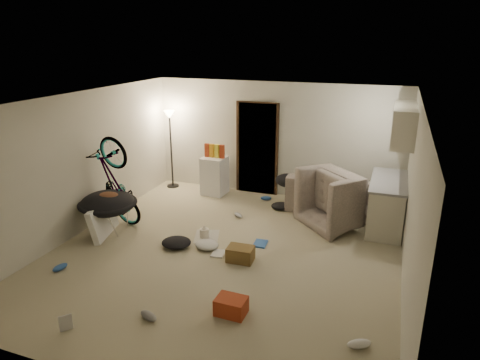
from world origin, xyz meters
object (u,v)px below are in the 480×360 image
(drink_case_b, at_px, (231,306))
(juicer, at_px, (204,232))
(floor_lamp, at_px, (170,133))
(mini_fridge, at_px, (215,176))
(sofa, at_px, (334,198))
(kitchen_counter, at_px, (387,205))
(saucer_chair, at_px, (108,208))
(bicycle, at_px, (117,202))
(armchair, at_px, (345,203))
(tv_box, at_px, (103,220))
(drink_case_a, at_px, (240,254))

(drink_case_b, height_order, juicer, juicer)
(floor_lamp, xyz_separation_m, mini_fridge, (1.13, -0.10, -0.88))
(mini_fridge, bearing_deg, sofa, 1.33)
(kitchen_counter, xyz_separation_m, saucer_chair, (-4.73, -1.92, 0.00))
(sofa, height_order, saucer_chair, saucer_chair)
(sofa, distance_m, bicycle, 4.27)
(bicycle, height_order, juicer, bicycle)
(floor_lamp, bearing_deg, armchair, -9.94)
(kitchen_counter, xyz_separation_m, armchair, (-0.74, -0.07, -0.05))
(kitchen_counter, distance_m, juicer, 3.40)
(sofa, xyz_separation_m, juicer, (-1.96, -2.04, -0.18))
(mini_fridge, bearing_deg, drink_case_b, -60.56)
(sofa, relative_size, drink_case_b, 4.80)
(bicycle, bearing_deg, sofa, -50.50)
(floor_lamp, xyz_separation_m, sofa, (3.81, -0.20, -1.03))
(armchair, distance_m, mini_fridge, 3.03)
(kitchen_counter, relative_size, sofa, 0.80)
(floor_lamp, distance_m, kitchen_counter, 4.95)
(bicycle, bearing_deg, saucer_chair, -170.16)
(armchair, relative_size, mini_fridge, 1.41)
(saucer_chair, xyz_separation_m, juicer, (1.75, 0.33, -0.35))
(kitchen_counter, bearing_deg, drink_case_b, -116.56)
(bicycle, xyz_separation_m, tv_box, (0.00, -0.44, -0.18))
(drink_case_a, bearing_deg, mini_fridge, 117.75)
(armchair, xyz_separation_m, drink_case_b, (-1.00, -3.41, -0.28))
(tv_box, distance_m, juicer, 1.83)
(saucer_chair, bearing_deg, armchair, 24.90)
(kitchen_counter, relative_size, tv_box, 1.69)
(armchair, bearing_deg, tv_box, 71.77)
(bicycle, distance_m, juicer, 1.79)
(armchair, bearing_deg, mini_fridge, 32.96)
(floor_lamp, xyz_separation_m, bicycle, (0.10, -2.31, -0.84))
(armchair, bearing_deg, saucer_chair, 69.63)
(armchair, relative_size, drink_case_a, 2.91)
(sofa, relative_size, armchair, 1.56)
(kitchen_counter, bearing_deg, tv_box, -156.01)
(floor_lamp, bearing_deg, saucer_chair, -87.77)
(drink_case_b, bearing_deg, floor_lamp, 128.14)
(armchair, bearing_deg, drink_case_b, 118.36)
(saucer_chair, height_order, juicer, saucer_chair)
(drink_case_b, bearing_deg, bicycle, 150.03)
(kitchen_counter, relative_size, drink_case_a, 3.64)
(juicer, bearing_deg, drink_case_a, -32.23)
(kitchen_counter, xyz_separation_m, mini_fridge, (-3.70, 0.55, -0.01))
(drink_case_a, bearing_deg, floor_lamp, 131.37)
(drink_case_b, bearing_deg, drink_case_a, 106.38)
(floor_lamp, height_order, sofa, floor_lamp)
(drink_case_b, bearing_deg, armchair, 74.94)
(bicycle, relative_size, drink_case_b, 4.61)
(armchair, distance_m, saucer_chair, 4.40)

